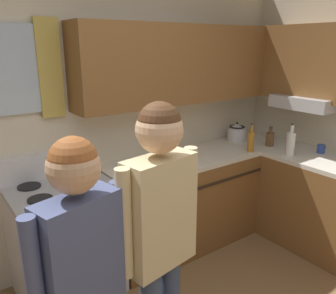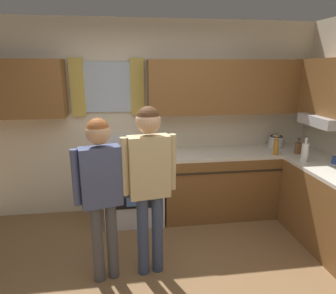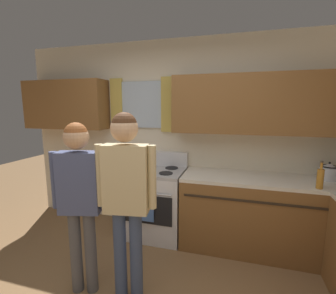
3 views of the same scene
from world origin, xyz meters
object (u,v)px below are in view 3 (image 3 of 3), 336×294
Objects in this scene: adult_left at (79,189)px; bottle_oil_amber at (320,178)px; stove_oven at (155,201)px; stovetop_kettle at (329,172)px; adult_in_plaid at (126,186)px.

bottle_oil_amber is at bearing 23.31° from adult_left.
adult_left is (-0.30, -1.16, 0.53)m from stove_oven.
stove_oven is at bearing 75.26° from adult_left.
stovetop_kettle is 0.16× the size of adult_in_plaid.
adult_in_plaid reaches higher than stove_oven.
stovetop_kettle is 0.17× the size of adult_left.
bottle_oil_amber is 1.92m from adult_in_plaid.
bottle_oil_amber is 0.18× the size of adult_left.
adult_in_plaid is (-1.90, -1.25, 0.06)m from stovetop_kettle.
adult_left is at bearing -151.12° from stovetop_kettle.
bottle_oil_amber is at bearing -7.37° from stove_oven.
stovetop_kettle is 2.27m from adult_in_plaid.
adult_in_plaid reaches higher than bottle_oil_amber.
adult_left is 0.95× the size of adult_in_plaid.
bottle_oil_amber is at bearing -117.93° from stovetop_kettle.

